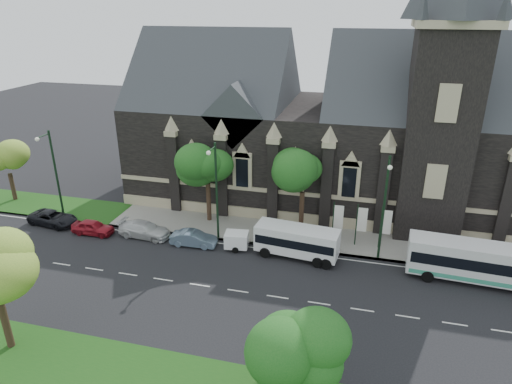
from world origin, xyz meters
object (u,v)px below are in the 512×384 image
(street_lamp_mid, at_px, (216,187))
(car_far_white, at_px, (144,230))
(banner_flag_right, at_px, (384,224))
(tree_park_east, at_px, (304,340))
(shuttle_bus, at_px, (297,240))
(banner_flag_center, at_px, (360,222))
(sedan, at_px, (194,239))
(tree_walk_left, at_px, (210,165))
(tree_walk_right, at_px, (306,172))
(tree_walk_far, at_px, (9,159))
(car_far_red, at_px, (93,227))
(banner_flag_left, at_px, (337,219))
(box_trailer, at_px, (237,240))
(tour_coach, at_px, (484,263))
(street_lamp_near, at_px, (384,204))
(street_lamp_far, at_px, (54,171))
(car_far_black, at_px, (53,218))

(street_lamp_mid, height_order, car_far_white, street_lamp_mid)
(street_lamp_mid, distance_m, banner_flag_right, 14.67)
(tree_park_east, relative_size, banner_flag_right, 1.57)
(tree_park_east, distance_m, shuttle_bus, 15.86)
(banner_flag_center, distance_m, sedan, 14.47)
(tree_walk_left, relative_size, car_far_white, 1.59)
(tree_walk_right, height_order, tree_walk_far, tree_walk_right)
(street_lamp_mid, height_order, car_far_red, street_lamp_mid)
(banner_flag_left, bearing_deg, street_lamp_mid, -169.50)
(tree_park_east, height_order, street_lamp_mid, street_lamp_mid)
(shuttle_bus, relative_size, box_trailer, 2.41)
(tour_coach, relative_size, car_far_red, 2.82)
(box_trailer, relative_size, car_far_red, 0.76)
(tree_walk_right, height_order, banner_flag_left, tree_walk_right)
(tree_walk_left, relative_size, box_trailer, 2.60)
(street_lamp_near, xyz_separation_m, shuttle_bus, (-6.62, -1.12, -3.57))
(banner_flag_left, height_order, shuttle_bus, banner_flag_left)
(box_trailer, bearing_deg, tree_walk_right, 35.71)
(tree_walk_right, bearing_deg, tree_park_east, -81.58)
(tree_walk_left, bearing_deg, street_lamp_mid, -63.53)
(banner_flag_center, bearing_deg, street_lamp_far, -176.14)
(banner_flag_right, distance_m, sedan, 16.41)
(tree_park_east, height_order, tree_walk_left, tree_walk_left)
(tree_walk_left, distance_m, street_lamp_far, 14.67)
(tree_walk_far, relative_size, banner_flag_center, 1.57)
(tour_coach, xyz_separation_m, car_far_white, (-28.14, 0.41, -1.03))
(car_far_red, bearing_deg, banner_flag_center, -82.14)
(tour_coach, bearing_deg, car_far_white, -177.05)
(sedan, bearing_deg, tour_coach, -92.54)
(tree_walk_far, height_order, box_trailer, tree_walk_far)
(shuttle_bus, xyz_separation_m, sedan, (-9.05, -0.37, -0.87))
(street_lamp_near, distance_m, tour_coach, 8.38)
(tree_walk_far, relative_size, street_lamp_mid, 0.70)
(shuttle_bus, xyz_separation_m, box_trailer, (-5.24, -0.01, -0.67))
(car_far_black, bearing_deg, banner_flag_left, -77.28)
(tree_walk_right, bearing_deg, street_lamp_mid, -153.35)
(street_lamp_far, bearing_deg, tree_walk_left, 14.26)
(banner_flag_left, height_order, banner_flag_center, same)
(tree_walk_right, bearing_deg, box_trailer, -136.97)
(car_far_red, bearing_deg, street_lamp_far, 67.81)
(sedan, bearing_deg, shuttle_bus, -90.23)
(tree_park_east, xyz_separation_m, banner_flag_left, (0.11, 18.32, -2.24))
(tree_walk_left, bearing_deg, shuttle_bus, -27.25)
(banner_flag_right, bearing_deg, street_lamp_near, -98.56)
(tree_park_east, bearing_deg, banner_flag_left, 89.65)
(street_lamp_far, bearing_deg, car_far_red, -21.26)
(street_lamp_near, xyz_separation_m, banner_flag_right, (0.29, 1.91, -2.73))
(tree_park_east, distance_m, car_far_black, 30.90)
(tree_walk_far, xyz_separation_m, box_trailer, (25.96, -4.20, -3.75))
(tree_park_east, height_order, car_far_red, tree_park_east)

